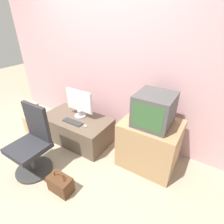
# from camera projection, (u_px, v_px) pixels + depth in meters

# --- Properties ---
(ground_plane) EXTENTS (12.00, 12.00, 0.00)m
(ground_plane) POSITION_uv_depth(u_px,v_px,m) (54.00, 174.00, 2.39)
(ground_plane) COLOR tan
(wall_back) EXTENTS (4.40, 0.05, 2.60)m
(wall_back) POSITION_uv_depth(u_px,v_px,m) (106.00, 59.00, 2.74)
(wall_back) COLOR #CC9EA3
(wall_back) RESTS_ON ground_plane
(desk) EXTENTS (1.15, 0.63, 0.42)m
(desk) POSITION_uv_depth(u_px,v_px,m) (77.00, 129.00, 2.98)
(desk) COLOR brown
(desk) RESTS_ON ground_plane
(side_stand) EXTENTS (0.76, 0.62, 0.68)m
(side_stand) POSITION_uv_depth(u_px,v_px,m) (149.00, 143.00, 2.43)
(side_stand) COLOR #A37F56
(side_stand) RESTS_ON ground_plane
(main_monitor) EXTENTS (0.52, 0.19, 0.47)m
(main_monitor) POSITION_uv_depth(u_px,v_px,m) (79.00, 103.00, 2.81)
(main_monitor) COLOR #B2B2B7
(main_monitor) RESTS_ON desk
(keyboard) EXTENTS (0.36, 0.11, 0.01)m
(keyboard) POSITION_uv_depth(u_px,v_px,m) (73.00, 122.00, 2.75)
(keyboard) COLOR #2D2D2D
(keyboard) RESTS_ON desk
(mouse) EXTENTS (0.06, 0.04, 0.03)m
(mouse) POSITION_uv_depth(u_px,v_px,m) (85.00, 126.00, 2.64)
(mouse) COLOR silver
(mouse) RESTS_ON desk
(crt_tv) EXTENTS (0.45, 0.46, 0.41)m
(crt_tv) POSITION_uv_depth(u_px,v_px,m) (154.00, 110.00, 2.14)
(crt_tv) COLOR #474747
(crt_tv) RESTS_ON side_stand
(office_chair) EXTENTS (0.49, 0.49, 0.95)m
(office_chair) POSITION_uv_depth(u_px,v_px,m) (32.00, 145.00, 2.30)
(office_chair) COLOR #333333
(office_chair) RESTS_ON ground_plane
(cardboard_box_lower) EXTENTS (0.32, 0.26, 0.33)m
(cardboard_box_lower) POSITION_uv_depth(u_px,v_px,m) (36.00, 124.00, 3.18)
(cardboard_box_lower) COLOR tan
(cardboard_box_lower) RESTS_ON ground_plane
(cardboard_box_upper) EXTENTS (0.20, 0.17, 0.26)m
(cardboard_box_upper) POSITION_uv_depth(u_px,v_px,m) (32.00, 110.00, 3.03)
(cardboard_box_upper) COLOR #D1B27F
(cardboard_box_upper) RESTS_ON cardboard_box_lower
(handbag) EXTENTS (0.30, 0.17, 0.32)m
(handbag) POSITION_uv_depth(u_px,v_px,m) (60.00, 184.00, 2.12)
(handbag) COLOR #4C2D19
(handbag) RESTS_ON ground_plane
(book) EXTENTS (0.19, 0.17, 0.02)m
(book) POSITION_uv_depth(u_px,v_px,m) (26.00, 141.00, 2.99)
(book) COLOR maroon
(book) RESTS_ON ground_plane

